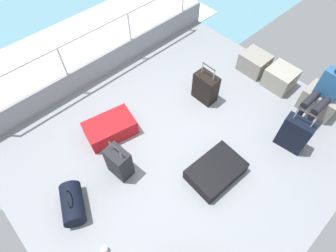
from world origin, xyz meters
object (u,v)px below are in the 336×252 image
(cargo_crate_0, at_px, (254,63))
(suitcase_3, at_px, (119,162))
(suitcase_0, at_px, (216,171))
(suitcase_1, at_px, (110,128))
(cargo_crate_1, at_px, (280,78))
(cargo_crate_2, at_px, (320,101))
(suitcase_2, at_px, (294,134))
(paper_cup, at_px, (104,250))
(suitcase_4, at_px, (206,87))
(passenger_seated, at_px, (325,91))
(duffel_bag, at_px, (72,204))

(cargo_crate_0, relative_size, suitcase_3, 0.75)
(suitcase_0, xyz_separation_m, suitcase_1, (-1.66, -0.68, 0.04))
(suitcase_3, bearing_deg, cargo_crate_1, 79.85)
(cargo_crate_2, relative_size, suitcase_2, 0.74)
(suitcase_1, distance_m, paper_cup, 1.81)
(cargo_crate_2, height_order, suitcase_4, suitcase_4)
(suitcase_1, height_order, suitcase_4, suitcase_4)
(cargo_crate_1, xyz_separation_m, cargo_crate_2, (0.79, -0.01, 0.02))
(passenger_seated, height_order, suitcase_1, passenger_seated)
(suitcase_3, relative_size, duffel_bag, 1.15)
(suitcase_0, relative_size, suitcase_1, 0.97)
(suitcase_2, bearing_deg, cargo_crate_1, 130.81)
(suitcase_2, relative_size, suitcase_3, 1.16)
(suitcase_1, bearing_deg, cargo_crate_1, 67.01)
(suitcase_0, distance_m, suitcase_3, 1.41)
(cargo_crate_1, bearing_deg, suitcase_0, -79.49)
(cargo_crate_2, bearing_deg, duffel_bag, -108.61)
(passenger_seated, bearing_deg, suitcase_4, -145.32)
(suitcase_2, bearing_deg, suitcase_4, -171.65)
(cargo_crate_2, relative_size, passenger_seated, 0.55)
(passenger_seated, height_order, suitcase_3, passenger_seated)
(suitcase_3, height_order, duffel_bag, suitcase_3)
(suitcase_0, bearing_deg, cargo_crate_0, 113.90)
(suitcase_4, xyz_separation_m, duffel_bag, (0.16, -2.80, -0.12))
(cargo_crate_1, relative_size, suitcase_0, 0.63)
(cargo_crate_0, height_order, passenger_seated, passenger_seated)
(passenger_seated, bearing_deg, cargo_crate_2, 90.00)
(passenger_seated, relative_size, suitcase_1, 1.29)
(suitcase_0, bearing_deg, suitcase_4, 138.72)
(suitcase_3, bearing_deg, suitcase_4, 94.24)
(suitcase_3, height_order, paper_cup, suitcase_3)
(cargo_crate_0, xyz_separation_m, suitcase_2, (1.44, -1.00, 0.12))
(suitcase_2, distance_m, duffel_bag, 3.36)
(suitcase_2, relative_size, paper_cup, 8.21)
(passenger_seated, height_order, paper_cup, passenger_seated)
(cargo_crate_0, bearing_deg, passenger_seated, -7.84)
(cargo_crate_0, distance_m, suitcase_1, 2.99)
(suitcase_0, xyz_separation_m, paper_cup, (-0.25, -1.82, -0.05))
(cargo_crate_1, height_order, duffel_bag, duffel_bag)
(cargo_crate_0, bearing_deg, suitcase_3, -90.04)
(suitcase_2, height_order, suitcase_3, suitcase_2)
(cargo_crate_0, xyz_separation_m, suitcase_0, (0.99, -2.24, -0.08))
(suitcase_0, bearing_deg, suitcase_2, 69.93)
(suitcase_2, height_order, suitcase_4, suitcase_2)
(cargo_crate_2, xyz_separation_m, suitcase_2, (0.08, -1.00, 0.10))
(passenger_seated, distance_m, suitcase_0, 2.14)
(cargo_crate_0, relative_size, passenger_seated, 0.48)
(cargo_crate_1, distance_m, suitcase_0, 2.28)
(cargo_crate_0, bearing_deg, suitcase_0, -66.10)
(cargo_crate_2, height_order, duffel_bag, duffel_bag)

